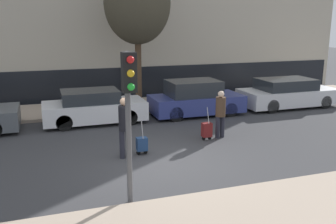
# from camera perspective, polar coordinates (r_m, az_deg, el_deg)

# --- Properties ---
(ground_plane) EXTENTS (80.00, 80.00, 0.00)m
(ground_plane) POSITION_cam_1_polar(r_m,az_deg,el_deg) (10.80, -2.24, -7.47)
(ground_plane) COLOR #38383A
(sidewalk_far) EXTENTS (28.00, 3.00, 0.12)m
(sidewalk_far) POSITION_cam_1_polar(r_m,az_deg,el_deg) (17.34, -8.83, 0.71)
(sidewalk_far) COLOR tan
(sidewalk_far) RESTS_ON ground_plane
(parked_car_1) EXTENTS (3.92, 1.71, 1.31)m
(parked_car_1) POSITION_cam_1_polar(r_m,az_deg,el_deg) (14.88, -11.27, 0.69)
(parked_car_1) COLOR silver
(parked_car_1) RESTS_ON ground_plane
(parked_car_2) EXTENTS (3.91, 1.76, 1.48)m
(parked_car_2) POSITION_cam_1_polar(r_m,az_deg,el_deg) (15.92, 4.20, 1.99)
(parked_car_2) COLOR navy
(parked_car_2) RESTS_ON ground_plane
(parked_car_3) EXTENTS (4.55, 1.87, 1.33)m
(parked_car_3) POSITION_cam_1_polar(r_m,az_deg,el_deg) (18.25, 17.76, 2.69)
(parked_car_3) COLOR silver
(parked_car_3) RESTS_ON ground_plane
(pedestrian_left) EXTENTS (0.34, 0.34, 1.80)m
(pedestrian_left) POSITION_cam_1_polar(r_m,az_deg,el_deg) (10.80, -6.63, -1.81)
(pedestrian_left) COLOR #23232D
(pedestrian_left) RESTS_ON ground_plane
(trolley_left) EXTENTS (0.34, 0.29, 1.06)m
(trolley_left) POSITION_cam_1_polar(r_m,az_deg,el_deg) (11.25, -4.00, -4.90)
(trolley_left) COLOR navy
(trolley_left) RESTS_ON ground_plane
(pedestrian_right) EXTENTS (0.35, 0.34, 1.63)m
(pedestrian_right) POSITION_cam_1_polar(r_m,az_deg,el_deg) (12.78, 8.00, 0.07)
(pedestrian_right) COLOR #23232D
(pedestrian_right) RESTS_ON ground_plane
(trolley_right) EXTENTS (0.34, 0.29, 1.13)m
(trolley_right) POSITION_cam_1_polar(r_m,az_deg,el_deg) (12.60, 5.93, -2.72)
(trolley_right) COLOR maroon
(trolley_right) RESTS_ON ground_plane
(traffic_light) EXTENTS (0.28, 0.47, 3.30)m
(traffic_light) POSITION_cam_1_polar(r_m,az_deg,el_deg) (7.64, -5.97, 2.11)
(traffic_light) COLOR #515154
(traffic_light) RESTS_ON ground_plane
(parked_bicycle) EXTENTS (1.77, 0.06, 0.96)m
(parked_bicycle) POSITION_cam_1_polar(r_m,az_deg,el_deg) (18.74, 5.56, 3.12)
(parked_bicycle) COLOR black
(parked_bicycle) RESTS_ON sidewalk_far
(bare_tree_near_crossing) EXTENTS (2.90, 2.90, 6.32)m
(bare_tree_near_crossing) POSITION_cam_1_polar(r_m,az_deg,el_deg) (16.89, -4.71, 16.15)
(bare_tree_near_crossing) COLOR #4C3826
(bare_tree_near_crossing) RESTS_ON sidewalk_far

